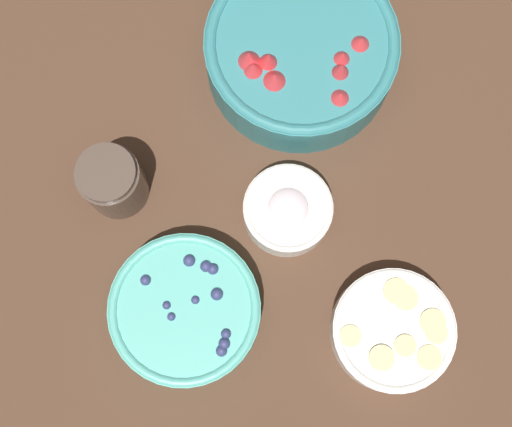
% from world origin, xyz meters
% --- Properties ---
extents(ground_plane, '(4.00, 4.00, 0.00)m').
position_xyz_m(ground_plane, '(0.00, 0.00, 0.00)').
color(ground_plane, '#4C3323').
extents(bowl_strawberries, '(0.25, 0.25, 0.10)m').
position_xyz_m(bowl_strawberries, '(-0.20, 0.15, 0.05)').
color(bowl_strawberries, teal).
rests_on(bowl_strawberries, ground_plane).
extents(bowl_blueberries, '(0.19, 0.19, 0.06)m').
position_xyz_m(bowl_blueberries, '(0.03, -0.13, 0.03)').
color(bowl_blueberries, '#56B7A8').
rests_on(bowl_blueberries, ground_plane).
extents(bowl_bananas, '(0.15, 0.15, 0.05)m').
position_xyz_m(bowl_bananas, '(0.17, 0.09, 0.03)').
color(bowl_bananas, white).
rests_on(bowl_bananas, ground_plane).
extents(bowl_cream, '(0.11, 0.11, 0.05)m').
position_xyz_m(bowl_cream, '(-0.02, 0.04, 0.03)').
color(bowl_cream, white).
rests_on(bowl_cream, ground_plane).
extents(jar_chocolate, '(0.08, 0.08, 0.09)m').
position_xyz_m(jar_chocolate, '(-0.15, -0.14, 0.04)').
color(jar_chocolate, '#4C3D33').
rests_on(jar_chocolate, ground_plane).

